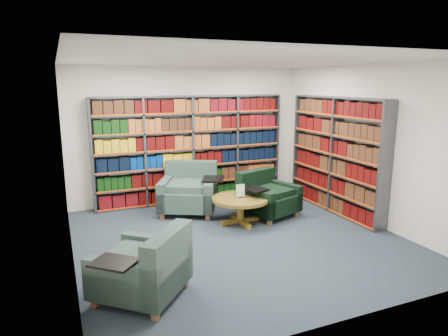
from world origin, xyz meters
name	(u,v)px	position (x,y,z in m)	size (l,w,h in m)	color
room_shell	(239,153)	(0.00, 0.00, 1.40)	(5.02, 5.02, 2.82)	#1C232E
bookshelf_back	(192,150)	(0.00, 2.34, 1.10)	(4.00, 0.28, 2.20)	#47494F
bookshelf_right	(336,156)	(2.34, 0.60, 1.10)	(0.28, 2.50, 2.20)	#47494F
chair_teal_left	(189,192)	(-0.27, 1.70, 0.38)	(1.39, 1.38, 0.94)	#012E3F
chair_green_right	(265,197)	(0.98, 0.92, 0.33)	(1.20, 1.15, 0.83)	black
chair_teal_front	(148,270)	(-1.73, -1.22, 0.34)	(1.31, 1.31, 0.84)	#012E3F
coffee_table	(240,203)	(0.34, 0.65, 0.38)	(1.01, 1.01, 0.71)	brown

